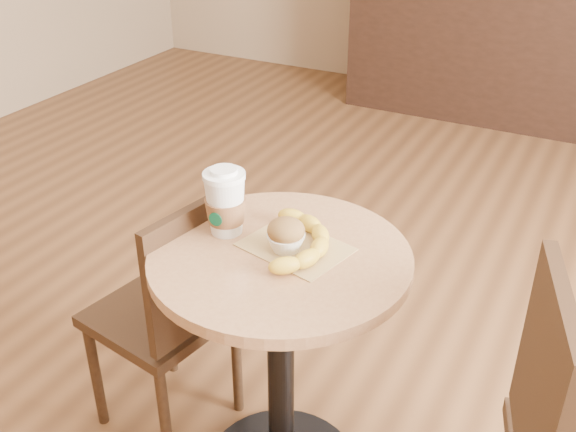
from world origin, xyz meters
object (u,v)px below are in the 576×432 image
at_px(chair_left, 173,310).
at_px(banana, 295,241).
at_px(coffee_cup, 225,204).
at_px(cafe_table, 281,336).
at_px(muffin, 286,235).

bearing_deg(chair_left, banana, 100.54).
height_order(coffee_cup, banana, coffee_cup).
distance_m(cafe_table, chair_left, 0.36).
distance_m(chair_left, muffin, 0.51).
bearing_deg(coffee_cup, cafe_table, -12.57).
height_order(muffin, banana, muffin).
bearing_deg(muffin, cafe_table, -113.90).
bearing_deg(banana, cafe_table, -148.56).
bearing_deg(banana, muffin, -161.57).
bearing_deg(banana, chair_left, 162.46).
xyz_separation_m(coffee_cup, banana, (0.19, 0.00, -0.05)).
xyz_separation_m(chair_left, muffin, (0.36, -0.01, 0.35)).
bearing_deg(banana, coffee_cup, 162.80).
xyz_separation_m(muffin, banana, (0.02, 0.01, -0.02)).
relative_size(cafe_table, coffee_cup, 4.37).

